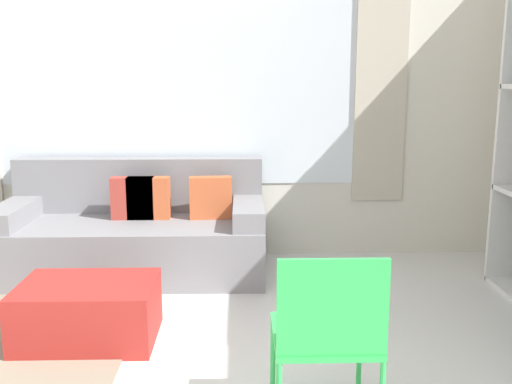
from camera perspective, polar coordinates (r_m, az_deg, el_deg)
wall_back at (r=5.01m, az=-7.91°, el=8.89°), size 6.94×0.11×2.70m
couch_main at (r=4.73m, az=-11.94°, el=-4.12°), size 2.08×0.92×0.90m
ottoman at (r=3.63m, az=-16.43°, el=-11.40°), size 0.80×0.57×0.36m
folding_chair at (r=2.46m, az=7.12°, el=-13.49°), size 0.44×0.46×0.86m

